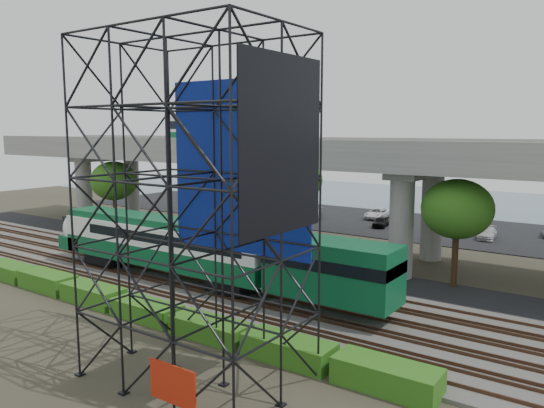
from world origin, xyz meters
The scene contains 13 objects.
ground centered at (0.00, 0.00, 0.00)m, with size 140.00×140.00×0.00m, color #474233.
ballast_bed centered at (0.00, 2.00, 0.10)m, with size 90.00×12.00×0.20m, color slate.
service_road centered at (0.00, 10.50, 0.04)m, with size 90.00×5.00×0.08m, color black.
parking_lot centered at (0.00, 34.00, 0.04)m, with size 90.00×18.00×0.08m, color black.
harbor_water centered at (0.00, 56.00, 0.01)m, with size 140.00×40.00×0.03m, color #3F5268.
rail_tracks centered at (0.00, 2.00, 0.28)m, with size 90.00×9.52×0.16m.
commuter_train centered at (-2.01, 2.00, 2.88)m, with size 29.30×3.06×4.30m.
overpass centered at (-0.79, 16.00, 8.21)m, with size 80.00×12.00×12.40m.
scaffold_tower centered at (8.55, -7.98, 7.47)m, with size 9.36×6.36×15.00m.
hedge_strip centered at (1.01, -4.30, 0.56)m, with size 34.60×1.80×1.20m.
trees centered at (-4.67, 16.17, 5.57)m, with size 40.94×16.94×7.69m.
suv centered at (-9.38, 10.99, 0.69)m, with size 2.02×4.37×1.21m, color black.
parked_cars centered at (-0.34, 33.59, 0.70)m, with size 38.82×9.76×1.31m.
Camera 1 is at (24.22, -24.67, 11.08)m, focal length 35.00 mm.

